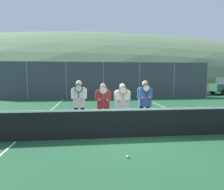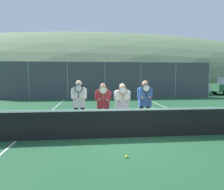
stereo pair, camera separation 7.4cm
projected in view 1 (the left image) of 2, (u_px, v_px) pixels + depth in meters
ground_plane at (128, 137)px, 6.44m from camera, size 120.00×120.00×0.00m
hill_distant at (94, 83)px, 59.35m from camera, size 129.92×72.18×25.26m
clubhouse_building at (108, 78)px, 25.50m from camera, size 17.90×5.50×3.33m
fence_back at (104, 80)px, 17.68m from camera, size 19.61×0.06×3.21m
tennis_net at (129, 123)px, 6.39m from camera, size 9.34×0.09×1.03m
court_line_left_sideline at (40, 120)px, 9.02m from camera, size 0.05×16.00×0.01m
court_line_right_sideline at (186, 116)px, 9.79m from camera, size 0.05×16.00×0.01m
player_leftmost at (79, 102)px, 7.00m from camera, size 0.54×0.34×1.83m
player_center_left at (103, 103)px, 7.14m from camera, size 0.57×0.34×1.72m
player_center_right at (122, 103)px, 7.12m from camera, size 0.60×0.34×1.71m
player_rightmost at (145, 100)px, 7.30m from camera, size 0.57×0.34×1.82m
car_far_left at (38, 87)px, 19.50m from camera, size 4.25×2.04×1.78m
car_left_of_center at (89, 87)px, 20.01m from camera, size 4.16×1.91×1.65m
car_center at (139, 86)px, 20.17m from camera, size 4.41×1.93×1.88m
car_right_of_center at (185, 86)px, 21.01m from camera, size 4.26×1.92×1.77m
tennis_ball_on_court at (128, 157)px, 4.83m from camera, size 0.07×0.07×0.07m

